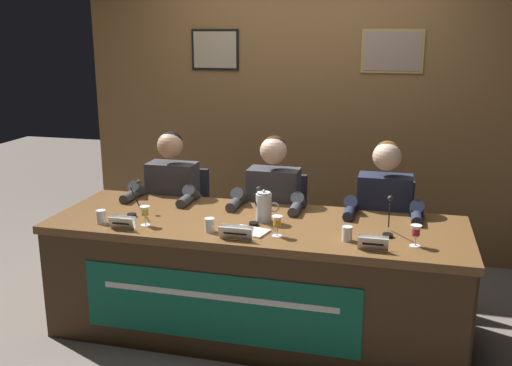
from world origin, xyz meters
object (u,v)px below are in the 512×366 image
object	(u,v)px
chair_center	(277,237)
water_cup_center	(210,226)
microphone_center	(255,212)
chair_right	(382,246)
panelist_left	(169,201)
nameplate_center	(236,233)
panelist_right	(383,218)
water_pitcher_central	(264,207)
juice_glass_left	(145,212)
nameplate_right	(373,243)
juice_glass_right	(416,232)
microphone_left	(134,204)
chair_left	(180,228)
document_stack_center	(250,231)
juice_glass_center	(277,222)
conference_table	(251,264)
nameplate_left	(122,223)
microphone_right	(389,223)
panelist_center	(271,209)
water_cup_right	(347,234)
water_cup_left	(101,217)

from	to	relation	value
chair_center	water_cup_center	world-z (taller)	chair_center
microphone_center	chair_right	bearing A→B (deg)	40.98
panelist_left	water_cup_center	size ratio (longest dim) A/B	14.28
water_cup_center	nameplate_center	bearing A→B (deg)	-24.29
panelist_right	water_pitcher_central	xyz separation A→B (m)	(-0.72, -0.42, 0.14)
juice_glass_left	nameplate_right	world-z (taller)	juice_glass_left
juice_glass_right	microphone_left	bearing A→B (deg)	175.63
panelist_right	chair_left	bearing A→B (deg)	172.68
panelist_right	nameplate_right	world-z (taller)	panelist_right
chair_center	document_stack_center	size ratio (longest dim) A/B	3.71
panelist_left	juice_glass_center	bearing A→B (deg)	-34.71
conference_table	panelist_right	xyz separation A→B (m)	(0.78, 0.54, 0.19)
nameplate_left	microphone_right	world-z (taller)	microphone_right
chair_center	microphone_center	size ratio (longest dim) A/B	4.10
conference_table	microphone_right	xyz separation A→B (m)	(0.82, 0.06, 0.32)
microphone_left	water_pitcher_central	world-z (taller)	microphone_left
chair_left	document_stack_center	bearing A→B (deg)	-46.75
panelist_center	nameplate_right	distance (m)	1.06
chair_left	nameplate_right	size ratio (longest dim) A/B	5.36
conference_table	microphone_center	distance (m)	0.33
panelist_left	document_stack_center	xyz separation A→B (m)	(0.79, -0.64, 0.06)
panelist_center	nameplate_center	world-z (taller)	panelist_center
microphone_left	nameplate_left	bearing A→B (deg)	-78.89
chair_center	water_cup_center	bearing A→B (deg)	-103.85
microphone_left	microphone_center	bearing A→B (deg)	2.07
nameplate_center	water_cup_center	distance (m)	0.21
nameplate_left	microphone_right	xyz separation A→B (m)	(1.57, 0.30, 0.03)
nameplate_center	water_cup_center	bearing A→B (deg)	155.71
chair_right	water_cup_right	size ratio (longest dim) A/B	10.43
water_cup_left	microphone_left	size ratio (longest dim) A/B	0.39
nameplate_center	panelist_right	size ratio (longest dim) A/B	0.16
water_cup_right	chair_left	bearing A→B (deg)	148.49
water_cup_left	chair_center	size ratio (longest dim) A/B	0.10
juice_glass_left	microphone_right	distance (m)	1.47
juice_glass_left	panelist_left	bearing A→B (deg)	100.93
chair_right	microphone_center	bearing A→B (deg)	-139.02
document_stack_center	nameplate_right	bearing A→B (deg)	-8.54
panelist_left	nameplate_center	size ratio (longest dim) A/B	6.17
chair_right	nameplate_right	bearing A→B (deg)	-91.71
nameplate_center	document_stack_center	world-z (taller)	nameplate_center
chair_right	juice_glass_right	size ratio (longest dim) A/B	7.15
microphone_right	water_cup_right	bearing A→B (deg)	-144.00
chair_left	water_pitcher_central	size ratio (longest dim) A/B	4.22
document_stack_center	chair_left	bearing A→B (deg)	133.25
panelist_right	juice_glass_left	bearing A→B (deg)	-154.39
nameplate_right	water_cup_center	bearing A→B (deg)	176.40
chair_left	document_stack_center	xyz separation A→B (m)	(0.79, -0.84, 0.33)
water_cup_left	water_cup_center	xyz separation A→B (m)	(0.71, 0.02, 0.00)
nameplate_right	water_pitcher_central	size ratio (longest dim) A/B	0.79
chair_center	nameplate_right	distance (m)	1.26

